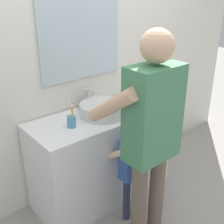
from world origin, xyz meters
name	(u,v)px	position (x,y,z in m)	size (l,w,h in m)	color
ground_plane	(122,208)	(0.00, 0.00, 0.00)	(14.00, 14.00, 0.00)	#9E998E
back_wall	(78,51)	(0.00, 0.62, 1.35)	(4.40, 0.10, 2.70)	silver
vanity_cabinet	(102,156)	(0.00, 0.30, 0.42)	(1.30, 0.54, 0.85)	white
sink_basin	(102,109)	(0.00, 0.28, 0.90)	(0.39, 0.39, 0.11)	silver
faucet	(87,99)	(0.00, 0.51, 0.93)	(0.18, 0.14, 0.18)	#B7BABF
toothbrush_cup	(72,121)	(-0.33, 0.26, 0.90)	(0.07, 0.07, 0.21)	#4C8EB2
child_toddler	(131,164)	(0.00, -0.10, 0.54)	(0.28, 0.28, 0.91)	#2D334C
adult_parent	(150,127)	(-0.07, -0.35, 1.00)	(0.52, 0.55, 1.67)	#6B5B4C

